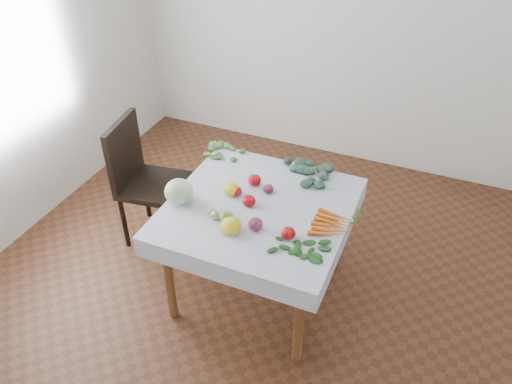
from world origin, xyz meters
TOP-DOWN VIEW (x-y plane):
  - ground at (0.00, 0.00)m, footprint 4.00×4.00m
  - back_wall at (0.00, 2.00)m, footprint 4.00×0.04m
  - table at (0.00, 0.00)m, footprint 1.00×1.00m
  - tablecloth at (0.00, 0.00)m, footprint 1.12×1.12m
  - chair at (-1.05, 0.23)m, footprint 0.51×0.51m
  - cabbage at (-0.48, -0.16)m, footprint 0.18×0.18m
  - tomato_a at (-0.12, 0.20)m, footprint 0.09×0.09m
  - tomato_b at (-0.06, -0.02)m, footprint 0.09×0.09m
  - tomato_c at (-0.18, 0.05)m, footprint 0.10×0.10m
  - tomato_d at (0.27, -0.21)m, footprint 0.11×0.11m
  - heirloom_back at (-0.21, 0.05)m, footprint 0.12×0.12m
  - heirloom_front at (-0.06, -0.29)m, footprint 0.17×0.17m
  - onion_a at (-0.00, 0.15)m, footprint 0.08×0.08m
  - onion_b at (0.06, -0.21)m, footprint 0.12×0.12m
  - tomatillo_cluster at (-0.14, -0.17)m, footprint 0.14×0.14m
  - carrot_bunch at (0.48, -0.01)m, footprint 0.23×0.27m
  - kale_bunch at (0.14, 0.43)m, footprint 0.34×0.31m
  - basil_bunch at (0.36, -0.27)m, footprint 0.31×0.22m
  - dill_bunch at (-0.48, 0.47)m, footprint 0.23×0.23m

SIDE VIEW (x-z plane):
  - ground at x=0.00m, z-range 0.00..0.00m
  - chair at x=-1.05m, z-range 0.07..1.07m
  - table at x=0.00m, z-range 0.28..1.03m
  - tablecloth at x=0.00m, z-range 0.75..0.76m
  - basil_bunch at x=0.36m, z-range 0.76..0.77m
  - dill_bunch at x=-0.48m, z-range 0.76..0.78m
  - carrot_bunch at x=0.48m, z-range 0.76..0.79m
  - kale_bunch at x=0.14m, z-range 0.76..0.80m
  - tomatillo_cluster at x=-0.14m, z-range 0.76..0.81m
  - onion_a at x=0.00m, z-range 0.76..0.82m
  - tomato_c at x=-0.18m, z-range 0.76..0.82m
  - tomato_b at x=-0.06m, z-range 0.76..0.83m
  - tomato_d at x=0.27m, z-range 0.76..0.83m
  - onion_b at x=0.06m, z-range 0.76..0.83m
  - tomato_a at x=-0.12m, z-range 0.76..0.83m
  - heirloom_back at x=-0.21m, z-range 0.76..0.83m
  - heirloom_front at x=-0.06m, z-range 0.76..0.84m
  - cabbage at x=-0.48m, z-range 0.76..0.92m
  - back_wall at x=0.00m, z-range 0.00..2.70m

